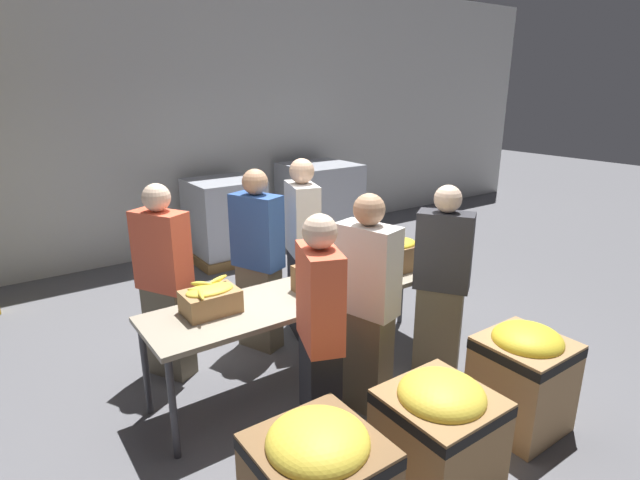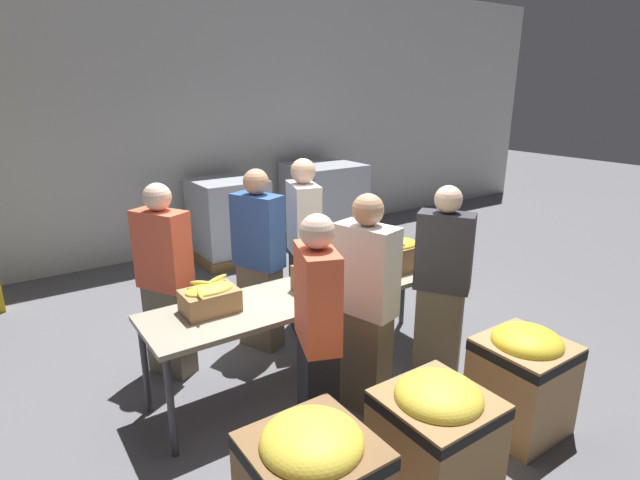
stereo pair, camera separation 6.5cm
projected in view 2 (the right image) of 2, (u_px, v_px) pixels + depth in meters
ground_plane at (313, 374)px, 4.37m from camera, size 30.00×30.00×0.00m
wall_back at (154, 117)px, 6.88m from camera, size 16.00×0.08×4.00m
sorting_table at (313, 296)px, 4.14m from camera, size 2.77×0.71×0.81m
banana_box_0 at (209, 298)px, 3.70m from camera, size 0.41×0.32×0.24m
banana_box_1 at (321, 275)px, 4.05m from camera, size 0.38×0.35×0.30m
banana_box_2 at (398, 253)px, 4.55m from camera, size 0.39×0.34×0.30m
volunteer_0 at (166, 283)px, 4.18m from camera, size 0.41×0.51×1.69m
volunteer_1 at (442, 284)px, 4.17m from camera, size 0.44×0.50×1.67m
volunteer_2 at (304, 250)px, 4.88m from camera, size 0.38×0.53×1.78m
volunteer_3 at (317, 337)px, 3.29m from camera, size 0.37×0.50×1.67m
volunteer_4 at (259, 262)px, 4.62m from camera, size 0.39×0.52×1.72m
volunteer_5 at (365, 307)px, 3.70m from camera, size 0.34×0.50×1.71m
donation_bin_1 at (436, 427)px, 3.12m from camera, size 0.64×0.64×0.72m
donation_bin_2 at (522, 376)px, 3.58m from camera, size 0.58×0.58×0.81m
pallet_stack_0 at (324, 203)px, 8.00m from camera, size 1.14×1.14×1.24m
pallet_stack_1 at (229, 220)px, 7.16m from camera, size 1.02×1.02×1.16m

